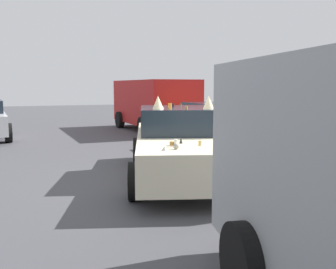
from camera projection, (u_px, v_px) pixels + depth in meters
name	position (u px, v px, depth m)	size (l,w,h in m)	color
ground_plane	(182.00, 178.00, 7.73)	(60.00, 60.00, 0.00)	#47474C
art_car_decorated	(182.00, 143.00, 7.70)	(5.01, 3.03, 1.66)	beige
parked_van_near_right	(154.00, 102.00, 15.70)	(5.17, 2.47, 2.07)	#B21919
parked_sedan_near_left	(218.00, 126.00, 11.08)	(4.50, 2.02, 1.37)	gold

